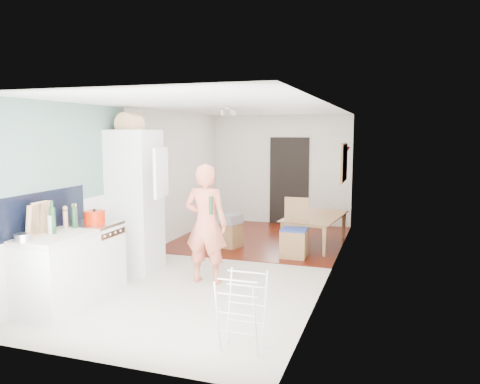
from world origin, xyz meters
The scene contains 32 objects.
room_shell centered at (0.00, 0.00, 1.25)m, with size 3.20×7.00×2.50m, color silver, non-canonical shape.
floor centered at (0.00, 0.00, 0.00)m, with size 3.20×7.00×0.01m, color beige.
wood_floor_overlay centered at (0.00, 1.85, 0.01)m, with size 3.20×3.30×0.01m, color #541106.
sage_wall_panel centered at (-1.59, -2.00, 1.85)m, with size 0.02×3.00×1.30m, color slate.
tile_splashback centered at (-1.59, -2.55, 1.15)m, with size 0.02×1.90×0.50m, color black.
doorway_recess centered at (0.20, 3.48, 1.00)m, with size 0.90×0.04×2.00m, color black.
base_cabinet centered at (-1.30, -2.55, 0.43)m, with size 0.60×0.90×0.86m, color white.
worktop centered at (-1.30, -2.55, 0.89)m, with size 0.62×0.92×0.06m, color beige.
range_cooker centered at (-1.30, -1.80, 0.44)m, with size 0.60×0.60×0.88m, color white.
cooker_top centered at (-1.30, -1.80, 0.90)m, with size 0.60×0.60×0.04m, color #BABABC.
fridge_housing centered at (-1.27, -0.78, 1.07)m, with size 0.66×0.66×2.15m, color white.
fridge_door centered at (-0.66, -1.08, 1.55)m, with size 0.56×0.04×0.70m, color white.
fridge_interior centered at (-0.96, -0.78, 1.55)m, with size 0.02×0.52×0.66m, color white.
pinboard centered at (1.58, 1.90, 1.55)m, with size 0.03×0.90×0.70m, color tan.
pinboard_frame centered at (1.57, 1.90, 1.55)m, with size 0.01×0.94×0.74m, color olive.
wall_sconce centered at (1.54, 2.55, 1.75)m, with size 0.18×0.18×0.16m, color maroon.
person centered at (-0.01, -1.01, 0.99)m, with size 0.73×0.48×1.99m, color #EC7459.
dining_table centered at (1.14, 1.62, 0.24)m, with size 1.39×0.77×0.49m, color olive.
dining_chair centered at (0.91, 0.67, 0.50)m, with size 0.42×0.42×1.00m, color olive, non-canonical shape.
stool centered at (-0.36, 0.98, 0.23)m, with size 0.35×0.35×0.46m, color olive, non-canonical shape.
grey_drape centered at (-0.36, 0.95, 0.54)m, with size 0.37×0.37×0.17m, color gray.
drying_rack centered at (1.11, -2.85, 0.38)m, with size 0.39×0.35×0.76m, color white, non-canonical shape.
bread_bin centered at (-1.32, -0.79, 2.24)m, with size 0.35×0.33×0.18m, color tan, non-canonical shape.
red_casserole centered at (-1.27, -1.80, 1.00)m, with size 0.28×0.28×0.16m, color red.
steel_pan centered at (-1.38, -2.95, 0.97)m, with size 0.18×0.18×0.09m, color #BABABC.
held_bottle centered at (0.13, -1.17, 1.13)m, with size 0.05×0.05×0.25m, color #16401F.
bottle_a centered at (-1.35, -2.50, 1.08)m, with size 0.07×0.07×0.32m, color #16401F.
bottle_b centered at (-1.32, -2.15, 1.05)m, with size 0.06×0.06×0.25m, color #16401F.
bottle_c centered at (-1.37, -2.50, 1.03)m, with size 0.09×0.09×0.22m, color silver.
pepper_mill_front centered at (-1.41, -2.02, 1.03)m, with size 0.06×0.06×0.23m, color tan.
pepper_mill_back centered at (-1.43, -2.18, 1.03)m, with size 0.06×0.06×0.22m, color tan.
chopping_boards centered at (-1.45, -2.62, 1.12)m, with size 0.04×0.29×0.40m, color tan, non-canonical shape.
Camera 1 is at (2.45, -6.97, 2.11)m, focal length 35.00 mm.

